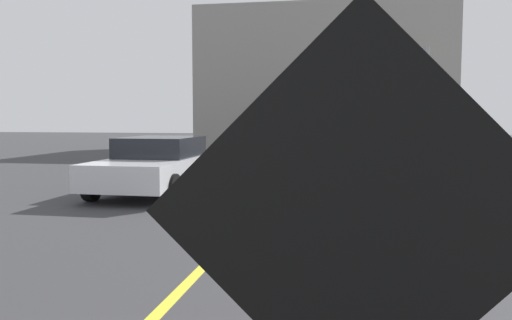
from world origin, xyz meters
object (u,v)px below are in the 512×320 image
box_truck (377,119)px  traffic_cone_far_lane (329,196)px  arrow_board_trailer (323,172)px  highway_guide_sign (409,83)px  pickup_car (158,164)px  traffic_cone_mid_lane (326,229)px  roadwork_sign (359,227)px

box_truck → traffic_cone_far_lane: bearing=-98.9°
arrow_board_trailer → highway_guide_sign: highway_guide_sign is taller
box_truck → pickup_car: (-5.66, -6.37, -1.13)m
box_truck → highway_guide_sign: (1.62, 5.43, 1.60)m
traffic_cone_mid_lane → highway_guide_sign: bearing=80.4°
traffic_cone_far_lane → box_truck: bearing=81.1°
arrow_board_trailer → traffic_cone_far_lane: size_ratio=4.22×
roadwork_sign → pickup_car: (-4.76, 10.37, -0.77)m
roadwork_sign → traffic_cone_mid_lane: roadwork_sign is taller
arrow_board_trailer → pickup_car: size_ratio=0.56×
highway_guide_sign → pickup_car: bearing=-121.7°
highway_guide_sign → box_truck: bearing=-106.6°
arrow_board_trailer → traffic_cone_mid_lane: bearing=-86.7°
box_truck → roadwork_sign: bearing=-93.1°
roadwork_sign → traffic_cone_mid_lane: 5.36m
arrow_board_trailer → pickup_car: 4.18m
arrow_board_trailer → traffic_cone_mid_lane: size_ratio=4.06×
traffic_cone_mid_lane → roadwork_sign: bearing=-86.3°
arrow_board_trailer → traffic_cone_far_lane: 3.01m
roadwork_sign → traffic_cone_far_lane: size_ratio=3.65×
pickup_car → arrow_board_trailer: bearing=12.9°
pickup_car → traffic_cone_mid_lane: (4.42, -5.14, -0.37)m
arrow_board_trailer → traffic_cone_mid_lane: 6.09m
roadwork_sign → box_truck: size_ratio=0.33×
pickup_car → box_truck: bearing=48.4°
arrow_board_trailer → traffic_cone_far_lane: arrow_board_trailer is taller
arrow_board_trailer → box_truck: 5.82m
box_truck → pickup_car: size_ratio=1.49×
box_truck → arrow_board_trailer: bearing=-106.3°
traffic_cone_mid_lane → arrow_board_trailer: bearing=93.3°
roadwork_sign → traffic_cone_mid_lane: bearing=93.7°
roadwork_sign → box_truck: box_truck is taller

